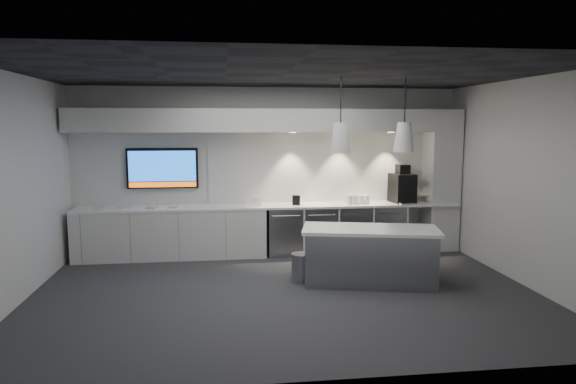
{
  "coord_description": "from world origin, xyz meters",
  "views": [
    {
      "loc": [
        -0.85,
        -6.86,
        2.33
      ],
      "look_at": [
        0.18,
        1.1,
        1.27
      ],
      "focal_mm": 32.0,
      "sensor_mm": 36.0,
      "label": 1
    }
  ],
  "objects": [
    {
      "name": "tray_c",
      "position": [
        -2.06,
        2.1,
        0.91
      ],
      "size": [
        0.2,
        0.2,
        0.02
      ],
      "primitive_type": "cube",
      "rotation": [
        0.0,
        0.0,
        -0.27
      ],
      "color": "#B5B5B5",
      "rests_on": "back_counter"
    },
    {
      "name": "floor",
      "position": [
        0.0,
        0.0,
        0.0
      ],
      "size": [
        7.0,
        7.0,
        0.0
      ],
      "primitive_type": "plane",
      "color": "#313134",
      "rests_on": "ground"
    },
    {
      "name": "sign_black",
      "position": [
        0.46,
        2.1,
        0.99
      ],
      "size": [
        0.14,
        0.07,
        0.18
      ],
      "primitive_type": "cube",
      "rotation": [
        0.0,
        0.0,
        -0.34
      ],
      "color": "black",
      "rests_on": "back_counter"
    },
    {
      "name": "cup_cluster",
      "position": [
        1.59,
        2.12,
        0.98
      ],
      "size": [
        0.4,
        0.19,
        0.16
      ],
      "primitive_type": null,
      "color": "white",
      "rests_on": "back_counter"
    },
    {
      "name": "fridge_unit_c",
      "position": [
        1.51,
        2.17,
        0.42
      ],
      "size": [
        0.6,
        0.61,
        0.85
      ],
      "primitive_type": "cube",
      "color": "gray",
      "rests_on": "floor"
    },
    {
      "name": "wall_tv",
      "position": [
        -1.9,
        2.45,
        1.56
      ],
      "size": [
        1.25,
        0.07,
        0.72
      ],
      "color": "black",
      "rests_on": "wall_back"
    },
    {
      "name": "ceiling",
      "position": [
        0.0,
        0.0,
        3.0
      ],
      "size": [
        7.0,
        7.0,
        0.0
      ],
      "primitive_type": "plane",
      "rotation": [
        3.14,
        0.0,
        0.0
      ],
      "color": "black",
      "rests_on": "wall_back"
    },
    {
      "name": "soffit",
      "position": [
        0.0,
        2.2,
        2.4
      ],
      "size": [
        6.9,
        0.6,
        0.4
      ],
      "primitive_type": "cube",
      "color": "silver",
      "rests_on": "wall_back"
    },
    {
      "name": "wall_left",
      "position": [
        -3.5,
        0.0,
        1.5
      ],
      "size": [
        0.0,
        7.0,
        7.0
      ],
      "primitive_type": "plane",
      "rotation": [
        1.57,
        0.0,
        1.57
      ],
      "color": "silver",
      "rests_on": "floor"
    },
    {
      "name": "back_counter",
      "position": [
        0.0,
        2.17,
        0.88
      ],
      "size": [
        6.8,
        0.65,
        0.04
      ],
      "primitive_type": "cube",
      "color": "white",
      "rests_on": "left_base_cabinets"
    },
    {
      "name": "pendant_right",
      "position": [
        1.76,
        0.28,
        2.15
      ],
      "size": [
        0.3,
        0.3,
        1.12
      ],
      "color": "silver",
      "rests_on": "ceiling"
    },
    {
      "name": "wall_back",
      "position": [
        0.0,
        2.5,
        1.5
      ],
      "size": [
        7.0,
        0.0,
        7.0
      ],
      "primitive_type": "plane",
      "rotation": [
        1.57,
        0.0,
        0.0
      ],
      "color": "silver",
      "rests_on": "floor"
    },
    {
      "name": "fridge_unit_d",
      "position": [
        2.14,
        2.17,
        0.42
      ],
      "size": [
        0.6,
        0.61,
        0.85
      ],
      "primitive_type": "cube",
      "color": "gray",
      "rests_on": "floor"
    },
    {
      "name": "bin",
      "position": [
        0.3,
        0.49,
        0.21
      ],
      "size": [
        0.37,
        0.37,
        0.43
      ],
      "primitive_type": "cylinder",
      "rotation": [
        0.0,
        0.0,
        -0.27
      ],
      "color": "gray",
      "rests_on": "floor"
    },
    {
      "name": "island",
      "position": [
        1.29,
        0.28,
        0.42
      ],
      "size": [
        2.1,
        1.26,
        0.83
      ],
      "rotation": [
        0.0,
        0.0,
        -0.23
      ],
      "color": "gray",
      "rests_on": "floor"
    },
    {
      "name": "tray_b",
      "position": [
        -2.54,
        2.16,
        0.91
      ],
      "size": [
        0.2,
        0.2,
        0.02
      ],
      "primitive_type": "cube",
      "rotation": [
        0.0,
        0.0,
        0.32
      ],
      "color": "#B5B5B5",
      "rests_on": "back_counter"
    },
    {
      "name": "fridge_unit_b",
      "position": [
        0.88,
        2.17,
        0.42
      ],
      "size": [
        0.6,
        0.61,
        0.85
      ],
      "primitive_type": "cube",
      "color": "gray",
      "rests_on": "floor"
    },
    {
      "name": "wall_front",
      "position": [
        0.0,
        -2.5,
        1.5
      ],
      "size": [
        7.0,
        0.0,
        7.0
      ],
      "primitive_type": "plane",
      "rotation": [
        -1.57,
        0.0,
        0.0
      ],
      "color": "silver",
      "rests_on": "floor"
    },
    {
      "name": "pendant_left",
      "position": [
        0.82,
        0.28,
        2.15
      ],
      "size": [
        0.3,
        0.3,
        1.12
      ],
      "color": "silver",
      "rests_on": "ceiling"
    },
    {
      "name": "backsplash",
      "position": [
        1.2,
        2.48,
        1.55
      ],
      "size": [
        4.6,
        0.03,
        1.3
      ],
      "primitive_type": "cube",
      "color": "silver",
      "rests_on": "wall_back"
    },
    {
      "name": "fridge_unit_a",
      "position": [
        0.25,
        2.17,
        0.42
      ],
      "size": [
        0.6,
        0.61,
        0.85
      ],
      "primitive_type": "cube",
      "color": "gray",
      "rests_on": "floor"
    },
    {
      "name": "sign_white",
      "position": [
        -0.27,
        2.08,
        0.97
      ],
      "size": [
        0.18,
        0.05,
        0.14
      ],
      "primitive_type": "cube",
      "rotation": [
        0.0,
        0.0,
        0.17
      ],
      "color": "white",
      "rests_on": "back_counter"
    },
    {
      "name": "coffee_machine",
      "position": [
        2.45,
        2.2,
        1.19
      ],
      "size": [
        0.44,
        0.59,
        0.7
      ],
      "rotation": [
        0.0,
        0.0,
        0.13
      ],
      "color": "black",
      "rests_on": "back_counter"
    },
    {
      "name": "column",
      "position": [
        3.2,
        2.2,
        1.3
      ],
      "size": [
        0.55,
        0.55,
        2.6
      ],
      "primitive_type": "cube",
      "color": "silver",
      "rests_on": "floor"
    },
    {
      "name": "tray_d",
      "position": [
        -1.71,
        2.1,
        0.91
      ],
      "size": [
        0.16,
        0.16,
        0.02
      ],
      "primitive_type": "cube",
      "rotation": [
        0.0,
        0.0,
        0.02
      ],
      "color": "#B5B5B5",
      "rests_on": "back_counter"
    },
    {
      "name": "left_base_cabinets",
      "position": [
        -1.75,
        2.17,
        0.43
      ],
      "size": [
        3.3,
        0.63,
        0.86
      ],
      "primitive_type": "cube",
      "color": "silver",
      "rests_on": "floor"
    },
    {
      "name": "wall_right",
      "position": [
        3.5,
        0.0,
        1.5
      ],
      "size": [
        0.0,
        7.0,
        7.0
      ],
      "primitive_type": "plane",
      "rotation": [
        1.57,
        0.0,
        -1.57
      ],
      "color": "silver",
      "rests_on": "floor"
    },
    {
      "name": "tray_a",
      "position": [
        -2.96,
        2.13,
        0.91
      ],
      "size": [
        0.17,
        0.17,
        0.02
      ],
      "primitive_type": "cube",
      "rotation": [
        0.0,
        0.0,
        0.06
      ],
      "color": "#B5B5B5",
      "rests_on": "back_counter"
    }
  ]
}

